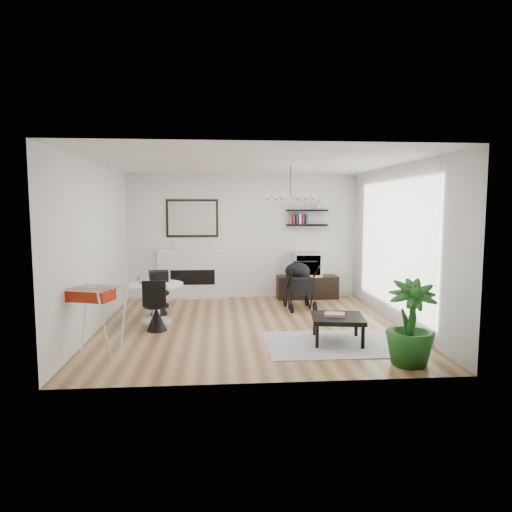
{
  "coord_description": "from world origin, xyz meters",
  "views": [
    {
      "loc": [
        -0.52,
        -7.47,
        1.99
      ],
      "look_at": [
        0.11,
        0.4,
        1.14
      ],
      "focal_mm": 32.0,
      "sensor_mm": 36.0,
      "label": 1
    }
  ],
  "objects": [
    {
      "name": "laptop",
      "position": [
        -1.67,
        0.31,
        0.7
      ],
      "size": [
        0.43,
        0.37,
        0.03
      ],
      "primitive_type": "imported",
      "rotation": [
        0.0,
        0.0,
        0.45
      ],
      "color": "black",
      "rests_on": "dining_table"
    },
    {
      "name": "drinking_glass",
      "position": [
        -1.92,
        0.48,
        0.74
      ],
      "size": [
        0.06,
        0.06,
        0.1
      ],
      "primitive_type": "cylinder",
      "color": "white",
      "rests_on": "dining_table"
    },
    {
      "name": "black_bag",
      "position": [
        -1.59,
        0.56,
        0.78
      ],
      "size": [
        0.35,
        0.26,
        0.19
      ],
      "primitive_type": "cube",
      "rotation": [
        0.0,
        0.0,
        0.26
      ],
      "color": "black",
      "rests_on": "dining_table"
    },
    {
      "name": "sheer_curtain",
      "position": [
        2.4,
        0.2,
        1.35
      ],
      "size": [
        0.04,
        3.6,
        2.6
      ],
      "primitive_type": "cube",
      "color": "white",
      "rests_on": "wall_right"
    },
    {
      "name": "dining_table",
      "position": [
        -1.62,
        0.35,
        0.45
      ],
      "size": [
        0.94,
        0.94,
        0.69
      ],
      "color": "white",
      "rests_on": "floor"
    },
    {
      "name": "tv_console",
      "position": [
        1.39,
        2.26,
        0.25
      ],
      "size": [
        1.31,
        0.46,
        0.49
      ],
      "primitive_type": "cube",
      "color": "black",
      "rests_on": "floor"
    },
    {
      "name": "pendant_lamp",
      "position": [
        0.7,
        0.3,
        2.15
      ],
      "size": [
        0.9,
        0.9,
        0.1
      ],
      "primitive_type": null,
      "color": "tan",
      "rests_on": "ceiling"
    },
    {
      "name": "shelf_lower",
      "position": [
        1.39,
        2.37,
        1.6
      ],
      "size": [
        0.9,
        0.25,
        0.04
      ],
      "primitive_type": "cube",
      "color": "black",
      "rests_on": "wall_back"
    },
    {
      "name": "chair_near",
      "position": [
        -1.54,
        -0.19,
        0.27
      ],
      "size": [
        0.4,
        0.41,
        0.85
      ],
      "rotation": [
        0.0,
        0.0,
        3.12
      ],
      "color": "black",
      "rests_on": "floor"
    },
    {
      "name": "fireplace",
      "position": [
        -1.1,
        2.42,
        0.69
      ],
      "size": [
        1.5,
        0.17,
        2.16
      ],
      "color": "white",
      "rests_on": "floor"
    },
    {
      "name": "magazines",
      "position": [
        1.16,
        -1.01,
        0.42
      ],
      "size": [
        0.34,
        0.3,
        0.04
      ],
      "primitive_type": "cube",
      "rotation": [
        0.0,
        0.0,
        -0.3
      ],
      "color": "#CF334B",
      "rests_on": "coffee_table"
    },
    {
      "name": "potted_plant",
      "position": [
        1.86,
        -2.05,
        0.54
      ],
      "size": [
        0.69,
        0.69,
        1.08
      ],
      "primitive_type": "imported",
      "rotation": [
        0.0,
        0.0,
        -0.15
      ],
      "color": "#1A4F16",
      "rests_on": "floor"
    },
    {
      "name": "drying_rack",
      "position": [
        -2.18,
        -1.43,
        0.5
      ],
      "size": [
        0.79,
        0.77,
        0.96
      ],
      "rotation": [
        0.0,
        0.0,
        -0.32
      ],
      "color": "white",
      "rests_on": "floor"
    },
    {
      "name": "rug",
      "position": [
        1.1,
        -1.11,
        0.01
      ],
      "size": [
        1.94,
        1.4,
        0.01
      ],
      "primitive_type": "cube",
      "color": "#9E9E9E",
      "rests_on": "floor"
    },
    {
      "name": "shelf_upper",
      "position": [
        1.39,
        2.37,
        1.92
      ],
      "size": [
        0.9,
        0.25,
        0.04
      ],
      "primitive_type": "cube",
      "color": "black",
      "rests_on": "wall_back"
    },
    {
      "name": "ceiling",
      "position": [
        0.0,
        0.0,
        2.7
      ],
      "size": [
        5.0,
        5.0,
        0.0
      ],
      "primitive_type": "plane",
      "color": "white",
      "rests_on": "wall_back"
    },
    {
      "name": "coffee_table",
      "position": [
        1.21,
        -1.02,
        0.35
      ],
      "size": [
        0.85,
        0.85,
        0.38
      ],
      "rotation": [
        0.0,
        0.0,
        -0.15
      ],
      "color": "black",
      "rests_on": "rug"
    },
    {
      "name": "chair_far",
      "position": [
        -1.65,
        0.98,
        0.26
      ],
      "size": [
        0.39,
        0.41,
        0.81
      ],
      "rotation": [
        0.0,
        0.0,
        0.11
      ],
      "color": "black",
      "rests_on": "floor"
    },
    {
      "name": "newspaper",
      "position": [
        -1.49,
        0.25,
        0.69
      ],
      "size": [
        0.34,
        0.29,
        0.01
      ],
      "primitive_type": "cube",
      "rotation": [
        0.0,
        0.0,
        0.14
      ],
      "color": "white",
      "rests_on": "dining_table"
    },
    {
      "name": "floor",
      "position": [
        0.0,
        0.0,
        0.0
      ],
      "size": [
        5.0,
        5.0,
        0.0
      ],
      "primitive_type": "plane",
      "color": "brown",
      "rests_on": "ground"
    },
    {
      "name": "wall_left",
      "position": [
        -2.5,
        0.0,
        1.35
      ],
      "size": [
        0.0,
        5.0,
        5.0
      ],
      "primitive_type": "plane",
      "rotation": [
        1.57,
        0.0,
        1.57
      ],
      "color": "white",
      "rests_on": "floor"
    },
    {
      "name": "stroller",
      "position": [
        1.03,
        1.26,
        0.43
      ],
      "size": [
        0.57,
        0.86,
        1.01
      ],
      "rotation": [
        0.0,
        0.0,
        0.08
      ],
      "color": "black",
      "rests_on": "floor"
    },
    {
      "name": "wall_right",
      "position": [
        2.5,
        0.0,
        1.35
      ],
      "size": [
        0.0,
        5.0,
        5.0
      ],
      "primitive_type": "plane",
      "rotation": [
        1.57,
        0.0,
        -1.57
      ],
      "color": "white",
      "rests_on": "floor"
    },
    {
      "name": "wall_back",
      "position": [
        0.0,
        2.5,
        1.35
      ],
      "size": [
        5.0,
        0.0,
        5.0
      ],
      "primitive_type": "plane",
      "rotation": [
        1.57,
        0.0,
        0.0
      ],
      "color": "white",
      "rests_on": "floor"
    },
    {
      "name": "crt_tv",
      "position": [
        1.36,
        2.26,
        0.76
      ],
      "size": [
        0.61,
        0.53,
        0.53
      ],
      "color": "#B6B5B8",
      "rests_on": "tv_console"
    }
  ]
}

